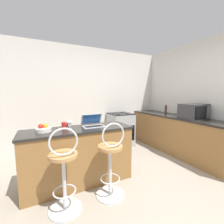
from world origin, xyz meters
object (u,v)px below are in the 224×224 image
object	(u,v)px
fruit_bowl	(44,129)
pepper_mill	(166,110)
storage_jar	(181,111)
bar_stool_near	(64,172)
microwave	(193,111)
stove_range	(120,129)
laptop	(93,123)
mug_red	(64,126)
bar_stool_far	(111,162)
wine_glass_tall	(70,123)

from	to	relation	value
fruit_bowl	pepper_mill	bearing A→B (deg)	10.09
pepper_mill	storage_jar	world-z (taller)	pepper_mill
bar_stool_near	microwave	bearing A→B (deg)	6.64
stove_range	microwave	bearing A→B (deg)	-55.92
laptop	fruit_bowl	world-z (taller)	laptop
mug_red	pepper_mill	bearing A→B (deg)	10.43
bar_stool_far	microwave	size ratio (longest dim) A/B	2.06
mug_red	wine_glass_tall	size ratio (longest dim) A/B	0.72
stove_range	fruit_bowl	xyz separation A→B (m)	(-1.93, -1.21, 0.49)
pepper_mill	fruit_bowl	size ratio (longest dim) A/B	1.22
storage_jar	wine_glass_tall	world-z (taller)	storage_jar
microwave	fruit_bowl	bearing A→B (deg)	175.62
stove_range	fruit_bowl	world-z (taller)	fruit_bowl
bar_stool_far	laptop	world-z (taller)	laptop
pepper_mill	fruit_bowl	bearing A→B (deg)	-169.91
stove_range	storage_jar	world-z (taller)	storage_jar
bar_stool_far	microwave	bearing A→B (deg)	8.57
bar_stool_near	laptop	distance (m)	0.91
bar_stool_far	fruit_bowl	xyz separation A→B (m)	(-0.80, 0.54, 0.43)
microwave	stove_range	bearing A→B (deg)	124.08
storage_jar	wine_glass_tall	distance (m)	2.77
stove_range	wine_glass_tall	xyz separation A→B (m)	(-1.57, -1.24, 0.55)
laptop	fruit_bowl	bearing A→B (deg)	-177.51
storage_jar	stove_range	bearing A→B (deg)	141.34
laptop	microwave	xyz separation A→B (m)	(2.15, -0.25, 0.11)
pepper_mill	laptop	bearing A→B (deg)	-167.31
bar_stool_near	stove_range	world-z (taller)	bar_stool_near
storage_jar	fruit_bowl	xyz separation A→B (m)	(-3.12, -0.25, -0.05)
bar_stool_far	storage_jar	world-z (taller)	storage_jar
pepper_mill	mug_red	bearing A→B (deg)	-169.57
bar_stool_far	fruit_bowl	world-z (taller)	bar_stool_far
laptop	pepper_mill	world-z (taller)	pepper_mill
stove_range	laptop	bearing A→B (deg)	-135.27
bar_stool_near	stove_range	xyz separation A→B (m)	(1.74, 1.74, -0.06)
laptop	pepper_mill	size ratio (longest dim) A/B	1.36
laptop	stove_range	xyz separation A→B (m)	(1.19, 1.18, -0.50)
microwave	mug_red	distance (m)	2.62
bar_stool_near	mug_red	xyz separation A→B (m)	(0.11, 0.57, 0.44)
storage_jar	wine_glass_tall	xyz separation A→B (m)	(-2.76, -0.29, 0.01)
stove_range	wine_glass_tall	world-z (taller)	wine_glass_tall
pepper_mill	wine_glass_tall	distance (m)	2.56
bar_stool_near	pepper_mill	bearing A→B (deg)	21.37
bar_stool_far	pepper_mill	bearing A→B (deg)	26.94
laptop	wine_glass_tall	distance (m)	0.39
mug_red	bar_stool_near	bearing A→B (deg)	-100.65
bar_stool_near	fruit_bowl	world-z (taller)	bar_stool_near
microwave	pepper_mill	distance (m)	0.73
laptop	mug_red	world-z (taller)	laptop
bar_stool_far	laptop	distance (m)	0.72
bar_stool_near	pepper_mill	distance (m)	2.92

